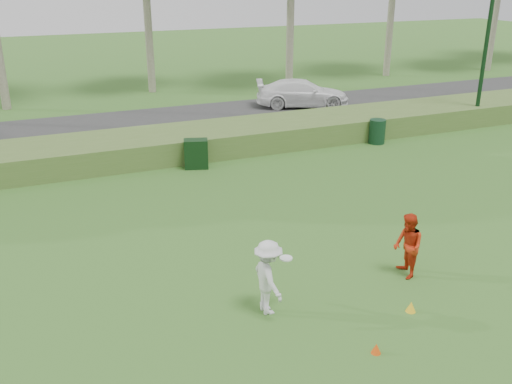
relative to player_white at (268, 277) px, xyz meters
name	(u,v)px	position (x,y,z in m)	size (l,w,h in m)	color
ground	(330,313)	(1.17, -0.58, -0.82)	(120.00, 120.00, 0.00)	#2D6020
reed_strip	(176,143)	(1.17, 11.42, -0.37)	(80.00, 3.00, 0.90)	#456829
park_road	(148,124)	(1.17, 16.42, -0.79)	(80.00, 6.00, 0.06)	#2D2D2D
player_white	(268,277)	(0.00, 0.00, 0.00)	(0.84, 1.06, 1.63)	silver
player_red	(408,246)	(3.59, 0.13, -0.04)	(0.75, 0.59, 1.55)	red
cone_orange	(376,348)	(1.30, -2.08, -0.71)	(0.19, 0.19, 0.21)	#E84A0C
cone_yellow	(411,307)	(2.77, -1.18, -0.70)	(0.21, 0.21, 0.23)	yellow
utility_cabinet	(196,154)	(1.41, 9.57, -0.29)	(0.85, 0.53, 1.06)	black
trash_bin	(377,131)	(9.26, 9.70, -0.32)	(0.67, 0.67, 1.00)	#10321C
car_right	(302,93)	(9.44, 16.81, -0.07)	(1.94, 4.76, 1.38)	white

